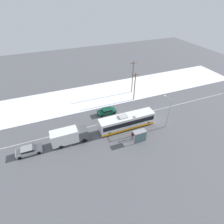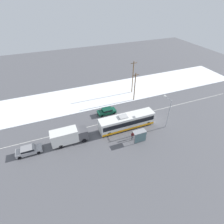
{
  "view_description": "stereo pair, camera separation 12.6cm",
  "coord_description": "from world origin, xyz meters",
  "px_view_note": "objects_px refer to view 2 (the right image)",
  "views": [
    {
      "loc": [
        -15.18,
        -28.5,
        24.72
      ],
      "look_at": [
        -3.25,
        1.44,
        1.4
      ],
      "focal_mm": 28.0,
      "sensor_mm": 36.0,
      "label": 1
    },
    {
      "loc": [
        -15.06,
        -28.55,
        24.72
      ],
      "look_at": [
        -3.25,
        1.44,
        1.4
      ],
      "focal_mm": 28.0,
      "sensor_mm": 36.0,
      "label": 2
    }
  ],
  "objects_px": {
    "city_bus": "(127,121)",
    "utility_pole_snowlot": "(133,77)",
    "box_truck": "(69,136)",
    "streetlamp": "(168,109)",
    "sedan_car": "(107,111)",
    "parked_car_near_truck": "(29,150)",
    "utility_pole_roadside": "(135,87)",
    "pedestrian_at_stop": "(133,135)",
    "bus_shelter": "(140,135)"
  },
  "relations": [
    {
      "from": "pedestrian_at_stop",
      "to": "streetlamp",
      "type": "bearing_deg",
      "value": 7.01
    },
    {
      "from": "pedestrian_at_stop",
      "to": "streetlamp",
      "type": "height_order",
      "value": "streetlamp"
    },
    {
      "from": "parked_car_near_truck",
      "to": "utility_pole_roadside",
      "type": "xyz_separation_m",
      "value": [
        26.04,
        9.37,
        3.24
      ]
    },
    {
      "from": "city_bus",
      "to": "bus_shelter",
      "type": "height_order",
      "value": "city_bus"
    },
    {
      "from": "box_truck",
      "to": "pedestrian_at_stop",
      "type": "relative_size",
      "value": 4.13
    },
    {
      "from": "sedan_car",
      "to": "utility_pole_roadside",
      "type": "relative_size",
      "value": 0.57
    },
    {
      "from": "box_truck",
      "to": "streetlamp",
      "type": "height_order",
      "value": "streetlamp"
    },
    {
      "from": "pedestrian_at_stop",
      "to": "sedan_car",
      "type": "bearing_deg",
      "value": 100.87
    },
    {
      "from": "box_truck",
      "to": "streetlamp",
      "type": "xyz_separation_m",
      "value": [
        20.13,
        -2.51,
        2.6
      ]
    },
    {
      "from": "sedan_car",
      "to": "pedestrian_at_stop",
      "type": "distance_m",
      "value": 9.85
    },
    {
      "from": "parked_car_near_truck",
      "to": "utility_pole_roadside",
      "type": "relative_size",
      "value": 0.59
    },
    {
      "from": "parked_car_near_truck",
      "to": "sedan_car",
      "type": "bearing_deg",
      "value": 19.71
    },
    {
      "from": "box_truck",
      "to": "utility_pole_roadside",
      "type": "bearing_deg",
      "value": 26.47
    },
    {
      "from": "box_truck",
      "to": "sedan_car",
      "type": "height_order",
      "value": "box_truck"
    },
    {
      "from": "sedan_car",
      "to": "utility_pole_snowlot",
      "type": "distance_m",
      "value": 12.99
    },
    {
      "from": "city_bus",
      "to": "pedestrian_at_stop",
      "type": "distance_m",
      "value": 3.56
    },
    {
      "from": "streetlamp",
      "to": "utility_pole_roadside",
      "type": "xyz_separation_m",
      "value": [
        -1.38,
        11.84,
        -0.31
      ]
    },
    {
      "from": "city_bus",
      "to": "streetlamp",
      "type": "distance_m",
      "value": 8.75
    },
    {
      "from": "sedan_car",
      "to": "streetlamp",
      "type": "bearing_deg",
      "value": 139.62
    },
    {
      "from": "box_truck",
      "to": "sedan_car",
      "type": "relative_size",
      "value": 1.59
    },
    {
      "from": "streetlamp",
      "to": "box_truck",
      "type": "bearing_deg",
      "value": 172.89
    },
    {
      "from": "parked_car_near_truck",
      "to": "pedestrian_at_stop",
      "type": "xyz_separation_m",
      "value": [
        19.11,
        -3.49,
        0.26
      ]
    },
    {
      "from": "sedan_car",
      "to": "utility_pole_roadside",
      "type": "height_order",
      "value": "utility_pole_roadside"
    },
    {
      "from": "pedestrian_at_stop",
      "to": "streetlamp",
      "type": "relative_size",
      "value": 0.25
    },
    {
      "from": "box_truck",
      "to": "streetlamp",
      "type": "distance_m",
      "value": 20.45
    },
    {
      "from": "streetlamp",
      "to": "utility_pole_snowlot",
      "type": "height_order",
      "value": "utility_pole_snowlot"
    },
    {
      "from": "city_bus",
      "to": "utility_pole_snowlot",
      "type": "xyz_separation_m",
      "value": [
        7.92,
        13.24,
        3.14
      ]
    },
    {
      "from": "city_bus",
      "to": "utility_pole_snowlot",
      "type": "height_order",
      "value": "utility_pole_snowlot"
    },
    {
      "from": "city_bus",
      "to": "sedan_car",
      "type": "relative_size",
      "value": 2.76
    },
    {
      "from": "bus_shelter",
      "to": "pedestrian_at_stop",
      "type": "bearing_deg",
      "value": 125.38
    },
    {
      "from": "box_truck",
      "to": "utility_pole_snowlot",
      "type": "xyz_separation_m",
      "value": [
        20.1,
        13.21,
        3.03
      ]
    },
    {
      "from": "box_truck",
      "to": "parked_car_near_truck",
      "type": "height_order",
      "value": "box_truck"
    },
    {
      "from": "box_truck",
      "to": "parked_car_near_truck",
      "type": "xyz_separation_m",
      "value": [
        -7.3,
        -0.04,
        -0.94
      ]
    },
    {
      "from": "sedan_car",
      "to": "pedestrian_at_stop",
      "type": "xyz_separation_m",
      "value": [
        1.86,
        -9.67,
        0.26
      ]
    },
    {
      "from": "pedestrian_at_stop",
      "to": "utility_pole_snowlot",
      "type": "relative_size",
      "value": 0.18
    },
    {
      "from": "utility_pole_snowlot",
      "to": "bus_shelter",
      "type": "bearing_deg",
      "value": -112.38
    },
    {
      "from": "sedan_car",
      "to": "pedestrian_at_stop",
      "type": "bearing_deg",
      "value": 100.87
    },
    {
      "from": "pedestrian_at_stop",
      "to": "utility_pole_snowlot",
      "type": "xyz_separation_m",
      "value": [
        8.29,
        16.74,
        3.72
      ]
    },
    {
      "from": "utility_pole_snowlot",
      "to": "streetlamp",
      "type": "bearing_deg",
      "value": -89.92
    },
    {
      "from": "streetlamp",
      "to": "city_bus",
      "type": "bearing_deg",
      "value": 162.72
    },
    {
      "from": "parked_car_near_truck",
      "to": "bus_shelter",
      "type": "distance_m",
      "value": 20.57
    },
    {
      "from": "sedan_car",
      "to": "streetlamp",
      "type": "relative_size",
      "value": 0.64
    },
    {
      "from": "city_bus",
      "to": "pedestrian_at_stop",
      "type": "bearing_deg",
      "value": -96.04
    },
    {
      "from": "city_bus",
      "to": "sedan_car",
      "type": "distance_m",
      "value": 6.62
    },
    {
      "from": "sedan_car",
      "to": "parked_car_near_truck",
      "type": "distance_m",
      "value": 18.32
    },
    {
      "from": "box_truck",
      "to": "pedestrian_at_stop",
      "type": "xyz_separation_m",
      "value": [
        11.81,
        -3.53,
        -0.68
      ]
    },
    {
      "from": "city_bus",
      "to": "box_truck",
      "type": "xyz_separation_m",
      "value": [
        -12.18,
        0.04,
        0.11
      ]
    },
    {
      "from": "box_truck",
      "to": "utility_pole_snowlot",
      "type": "height_order",
      "value": "utility_pole_snowlot"
    },
    {
      "from": "sedan_car",
      "to": "streetlamp",
      "type": "height_order",
      "value": "streetlamp"
    },
    {
      "from": "bus_shelter",
      "to": "streetlamp",
      "type": "relative_size",
      "value": 0.37
    }
  ]
}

